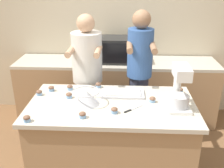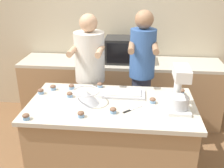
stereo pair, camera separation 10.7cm
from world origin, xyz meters
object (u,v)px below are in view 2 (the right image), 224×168
Objects in this scene: stand_mixer at (180,91)px; cupcake_6 at (113,110)px; cupcake_0 at (81,114)px; mixing_bowl at (86,96)px; cupcake_2 at (72,87)px; cupcake_7 at (53,87)px; baking_tray at (124,93)px; cupcake_1 at (26,117)px; cupcake_5 at (100,85)px; person_right at (141,79)px; cupcake_4 at (182,92)px; person_left at (90,81)px; cupcake_9 at (41,91)px; microwave_oven at (124,50)px; cupcake_3 at (153,100)px; cupcake_8 at (70,94)px; knife at (131,110)px.

stand_mixer is 0.61m from cupcake_6.
mixing_bowl is at bearing 90.58° from cupcake_0.
mixing_bowl is 4.32× the size of cupcake_2.
baking_tray is at bearing -4.46° from cupcake_7.
cupcake_1 is at bearing -165.98° from cupcake_6.
cupcake_7 is at bearing -166.56° from cupcake_5.
person_right is 28.06× the size of cupcake_7.
cupcake_4 is (0.93, 0.29, -0.04)m from mixing_bowl.
stand_mixer is (0.92, -0.69, 0.21)m from person_left.
mixing_bowl is at bearing -100.90° from cupcake_5.
cupcake_4 is at bearing 76.20° from stand_mixer.
cupcake_6 reaches higher than baking_tray.
cupcake_9 is at bearing -131.12° from person_left.
cupcake_3 is (0.34, -1.23, -0.14)m from microwave_oven.
microwave_oven reaches higher than cupcake_8.
cupcake_6 is (-0.66, -0.46, 0.00)m from cupcake_4.
baking_tray is 7.16× the size of cupcake_7.
cupcake_2 is (-0.22, 0.57, 0.00)m from cupcake_0.
cupcake_2 is 1.00× the size of cupcake_4.
cupcake_2 is 0.32m from cupcake_9.
cupcake_6 is at bearing -155.59° from knife.
cupcake_5 is 1.00× the size of cupcake_9.
cupcake_0 is (-0.34, -0.47, 0.01)m from baking_tray.
cupcake_5 is at bearing 45.68° from cupcake_8.
cupcake_6 is (0.20, -0.55, 0.00)m from cupcake_5.
cupcake_7 is at bearing 166.20° from stand_mixer.
mixing_bowl is 0.51× the size of microwave_oven.
cupcake_0 is 1.00× the size of cupcake_7.
cupcake_2 is (-0.50, -0.98, -0.14)m from microwave_oven.
person_left is at bearing -119.30° from microwave_oven.
person_left is 27.28× the size of cupcake_4.
microwave_oven is 8.51× the size of cupcake_3.
microwave_oven is 8.51× the size of cupcake_1.
person_right is at bearing -69.47° from microwave_oven.
baking_tray is at bearing -172.13° from cupcake_4.
cupcake_4 is 1.00× the size of cupcake_8.
stand_mixer is 1.44m from microwave_oven.
mixing_bowl is 4.32× the size of cupcake_4.
cupcake_5 is at bearing 149.64° from cupcake_3.
stand_mixer is 1.06m from cupcake_8.
mixing_bowl is 0.97m from cupcake_4.
stand_mixer is at bearing -26.26° from baking_tray.
cupcake_6 and cupcake_9 have the same top height.
cupcake_8 is at bearing -8.49° from cupcake_9.
person_right is 9.68× the size of knife.
cupcake_8 is (0.03, -0.19, 0.00)m from cupcake_2.
cupcake_4 is at bearing 37.90° from knife.
cupcake_7 is (-0.48, -0.12, 0.00)m from cupcake_5.
cupcake_6 is (-0.58, -0.13, -0.15)m from stand_mixer.
cupcake_7 is at bearing 146.44° from mixing_bowl.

